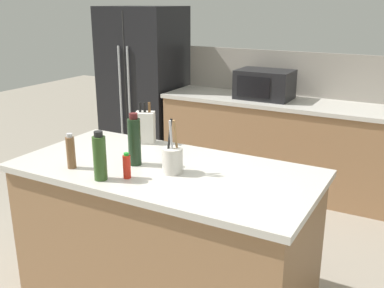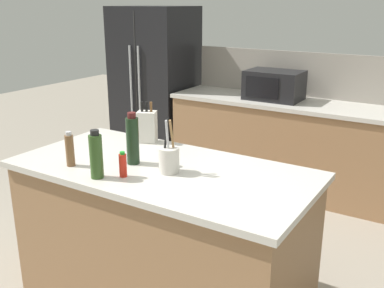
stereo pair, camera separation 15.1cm
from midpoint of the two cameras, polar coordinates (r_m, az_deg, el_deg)
name	(u,v)px [view 2 (the right image)]	position (r m, az deg, el deg)	size (l,w,h in m)	color
back_counter_run	(315,151)	(4.67, 16.29, -0.81)	(3.05, 0.66, 0.94)	#936B47
wall_backsplash	(331,77)	(4.81, 18.07, 8.14)	(3.01, 0.03, 0.46)	gray
kitchen_island	(163,236)	(2.91, -2.20, -11.57)	(1.85, 0.91, 0.94)	#936B47
refrigerator	(155,86)	(5.45, -3.89, 7.35)	(0.88, 0.75, 1.84)	black
microwave	(274,85)	(4.66, 11.30, 7.34)	(0.55, 0.39, 0.29)	black
knife_block	(147,126)	(3.17, -4.37, 2.24)	(0.16, 0.14, 0.29)	beige
utensil_crock	(169,159)	(2.60, -1.28, -1.92)	(0.12, 0.12, 0.32)	beige
wine_bottle	(133,140)	(2.74, -5.99, 0.52)	(0.08, 0.08, 0.32)	black
olive_oil_bottle	(96,156)	(2.55, -10.42, -1.46)	(0.07, 0.07, 0.28)	#2D4C1E
pepper_grinder	(70,150)	(2.78, -13.76, -0.73)	(0.05, 0.05, 0.22)	brown
hot_sauce_bottle	(123,165)	(2.56, -7.10, -2.67)	(0.04, 0.04, 0.15)	red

